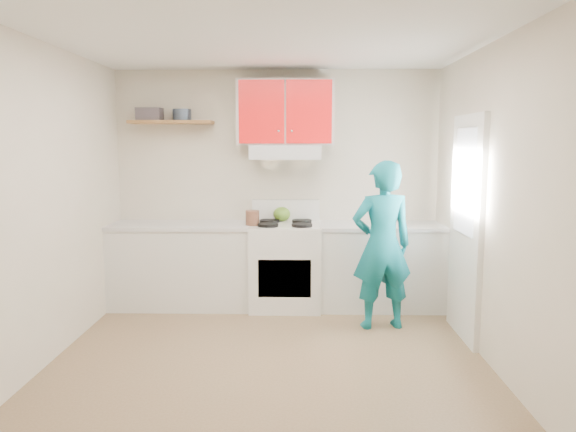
{
  "coord_description": "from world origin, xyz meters",
  "views": [
    {
      "loc": [
        0.25,
        -4.2,
        1.79
      ],
      "look_at": [
        0.15,
        0.55,
        1.15
      ],
      "focal_mm": 33.66,
      "sensor_mm": 36.0,
      "label": 1
    }
  ],
  "objects_px": {
    "tin": "(182,115)",
    "kettle": "(282,214)",
    "stove": "(285,266)",
    "person": "(382,245)",
    "crock": "(253,219)"
  },
  "relations": [
    {
      "from": "tin",
      "to": "kettle",
      "type": "bearing_deg",
      "value": 3.5
    },
    {
      "from": "stove",
      "to": "person",
      "type": "bearing_deg",
      "value": -34.15
    },
    {
      "from": "tin",
      "to": "stove",
      "type": "bearing_deg",
      "value": -8.67
    },
    {
      "from": "tin",
      "to": "person",
      "type": "distance_m",
      "value": 2.58
    },
    {
      "from": "kettle",
      "to": "crock",
      "type": "xyz_separation_m",
      "value": [
        -0.31,
        -0.3,
        -0.01
      ]
    },
    {
      "from": "tin",
      "to": "person",
      "type": "bearing_deg",
      "value": -21.42
    },
    {
      "from": "stove",
      "to": "crock",
      "type": "distance_m",
      "value": 0.64
    },
    {
      "from": "tin",
      "to": "kettle",
      "type": "height_order",
      "value": "tin"
    },
    {
      "from": "person",
      "to": "stove",
      "type": "bearing_deg",
      "value": -43.92
    },
    {
      "from": "stove",
      "to": "tin",
      "type": "xyz_separation_m",
      "value": [
        -1.13,
        0.17,
        1.64
      ]
    },
    {
      "from": "crock",
      "to": "person",
      "type": "relative_size",
      "value": 0.11
    },
    {
      "from": "tin",
      "to": "kettle",
      "type": "xyz_separation_m",
      "value": [
        1.09,
        0.07,
        -1.1
      ]
    },
    {
      "from": "stove",
      "to": "tin",
      "type": "distance_m",
      "value": 2.0
    },
    {
      "from": "kettle",
      "to": "crock",
      "type": "distance_m",
      "value": 0.43
    },
    {
      "from": "kettle",
      "to": "stove",
      "type": "bearing_deg",
      "value": -91.74
    }
  ]
}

